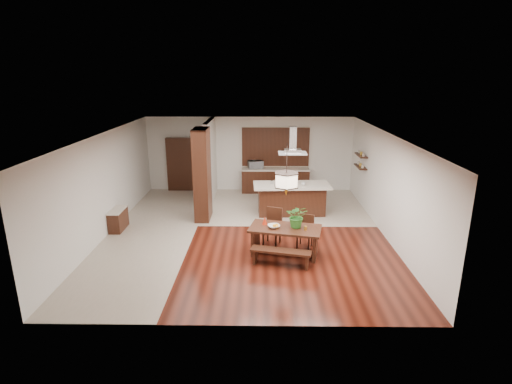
{
  "coord_description": "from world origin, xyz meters",
  "views": [
    {
      "loc": [
        0.44,
        -10.88,
        4.5
      ],
      "look_at": [
        0.3,
        0.0,
        1.25
      ],
      "focal_mm": 28.0,
      "sensor_mm": 36.0,
      "label": 1
    }
  ],
  "objects_px": {
    "microwave": "(256,165)",
    "range_hood": "(293,140)",
    "dining_table": "(285,235)",
    "dining_chair_left": "(272,227)",
    "hallway_console": "(118,220)",
    "foliage_plant": "(297,216)",
    "pendant_lantern": "(287,170)",
    "kitchen_island": "(291,199)",
    "island_cup": "(303,184)",
    "dining_chair_right": "(305,232)",
    "dining_bench": "(281,258)",
    "fruit_bowl": "(274,226)"
  },
  "relations": [
    {
      "from": "dining_bench",
      "to": "dining_chair_right",
      "type": "xyz_separation_m",
      "value": [
        0.69,
        1.07,
        0.24
      ]
    },
    {
      "from": "range_hood",
      "to": "pendant_lantern",
      "type": "bearing_deg",
      "value": -96.95
    },
    {
      "from": "foliage_plant",
      "to": "kitchen_island",
      "type": "distance_m",
      "value": 3.14
    },
    {
      "from": "dining_bench",
      "to": "pendant_lantern",
      "type": "xyz_separation_m",
      "value": [
        0.14,
        0.63,
        2.04
      ]
    },
    {
      "from": "dining_chair_right",
      "to": "microwave",
      "type": "distance_m",
      "value": 5.44
    },
    {
      "from": "hallway_console",
      "to": "dining_bench",
      "type": "xyz_separation_m",
      "value": [
        4.74,
        -2.27,
        -0.11
      ]
    },
    {
      "from": "dining_bench",
      "to": "foliage_plant",
      "type": "distance_m",
      "value": 1.15
    },
    {
      "from": "fruit_bowl",
      "to": "microwave",
      "type": "bearing_deg",
      "value": 95.47
    },
    {
      "from": "dining_chair_left",
      "to": "dining_chair_right",
      "type": "distance_m",
      "value": 0.9
    },
    {
      "from": "pendant_lantern",
      "to": "island_cup",
      "type": "bearing_deg",
      "value": 76.01
    },
    {
      "from": "kitchen_island",
      "to": "island_cup",
      "type": "height_order",
      "value": "island_cup"
    },
    {
      "from": "hallway_console",
      "to": "dining_chair_left",
      "type": "bearing_deg",
      "value": -12.56
    },
    {
      "from": "hallway_console",
      "to": "dining_table",
      "type": "height_order",
      "value": "dining_table"
    },
    {
      "from": "kitchen_island",
      "to": "island_cup",
      "type": "relative_size",
      "value": 21.01
    },
    {
      "from": "range_hood",
      "to": "island_cup",
      "type": "bearing_deg",
      "value": -19.55
    },
    {
      "from": "fruit_bowl",
      "to": "range_hood",
      "type": "xyz_separation_m",
      "value": [
        0.67,
        3.13,
        1.68
      ]
    },
    {
      "from": "hallway_console",
      "to": "dining_chair_left",
      "type": "distance_m",
      "value": 4.67
    },
    {
      "from": "pendant_lantern",
      "to": "microwave",
      "type": "bearing_deg",
      "value": 98.38
    },
    {
      "from": "dining_table",
      "to": "foliage_plant",
      "type": "distance_m",
      "value": 0.58
    },
    {
      "from": "hallway_console",
      "to": "foliage_plant",
      "type": "distance_m",
      "value": 5.46
    },
    {
      "from": "fruit_bowl",
      "to": "dining_bench",
      "type": "bearing_deg",
      "value": -75.93
    },
    {
      "from": "dining_chair_right",
      "to": "kitchen_island",
      "type": "bearing_deg",
      "value": 115.13
    },
    {
      "from": "hallway_console",
      "to": "dining_chair_right",
      "type": "xyz_separation_m",
      "value": [
        5.43,
        -1.2,
        0.13
      ]
    },
    {
      "from": "hallway_console",
      "to": "dining_chair_left",
      "type": "xyz_separation_m",
      "value": [
        4.55,
        -1.01,
        0.19
      ]
    },
    {
      "from": "dining_chair_left",
      "to": "kitchen_island",
      "type": "distance_m",
      "value": 2.58
    },
    {
      "from": "pendant_lantern",
      "to": "kitchen_island",
      "type": "xyz_separation_m",
      "value": [
        0.38,
        3.11,
        -1.72
      ]
    },
    {
      "from": "dining_bench",
      "to": "pendant_lantern",
      "type": "distance_m",
      "value": 2.14
    },
    {
      "from": "hallway_console",
      "to": "island_cup",
      "type": "bearing_deg",
      "value": 13.47
    },
    {
      "from": "dining_chair_left",
      "to": "pendant_lantern",
      "type": "bearing_deg",
      "value": -42.46
    },
    {
      "from": "dining_bench",
      "to": "fruit_bowl",
      "type": "xyz_separation_m",
      "value": [
        -0.15,
        0.61,
        0.58
      ]
    },
    {
      "from": "microwave",
      "to": "range_hood",
      "type": "bearing_deg",
      "value": -84.62
    },
    {
      "from": "dining_table",
      "to": "island_cup",
      "type": "bearing_deg",
      "value": 76.01
    },
    {
      "from": "pendant_lantern",
      "to": "foliage_plant",
      "type": "bearing_deg",
      "value": 3.75
    },
    {
      "from": "dining_table",
      "to": "dining_bench",
      "type": "distance_m",
      "value": 0.73
    },
    {
      "from": "dining_chair_left",
      "to": "kitchen_island",
      "type": "bearing_deg",
      "value": 94.68
    },
    {
      "from": "dining_table",
      "to": "dining_chair_left",
      "type": "distance_m",
      "value": 0.71
    },
    {
      "from": "fruit_bowl",
      "to": "microwave",
      "type": "distance_m",
      "value": 5.72
    },
    {
      "from": "dining_bench",
      "to": "foliage_plant",
      "type": "bearing_deg",
      "value": 56.55
    },
    {
      "from": "dining_table",
      "to": "microwave",
      "type": "xyz_separation_m",
      "value": [
        -0.83,
        5.66,
        0.55
      ]
    },
    {
      "from": "hallway_console",
      "to": "pendant_lantern",
      "type": "height_order",
      "value": "pendant_lantern"
    },
    {
      "from": "hallway_console",
      "to": "foliage_plant",
      "type": "relative_size",
      "value": 1.47
    },
    {
      "from": "pendant_lantern",
      "to": "dining_table",
      "type": "bearing_deg",
      "value": -63.43
    },
    {
      "from": "microwave",
      "to": "island_cup",
      "type": "bearing_deg",
      "value": -79.58
    },
    {
      "from": "dining_chair_left",
      "to": "fruit_bowl",
      "type": "relative_size",
      "value": 3.36
    },
    {
      "from": "dining_chair_left",
      "to": "microwave",
      "type": "relative_size",
      "value": 1.85
    },
    {
      "from": "hallway_console",
      "to": "microwave",
      "type": "bearing_deg",
      "value": 44.88
    },
    {
      "from": "hallway_console",
      "to": "dining_table",
      "type": "xyz_separation_m",
      "value": [
        4.87,
        -1.64,
        0.23
      ]
    },
    {
      "from": "dining_table",
      "to": "fruit_bowl",
      "type": "distance_m",
      "value": 0.37
    },
    {
      "from": "dining_table",
      "to": "dining_bench",
      "type": "relative_size",
      "value": 1.32
    },
    {
      "from": "pendant_lantern",
      "to": "kitchen_island",
      "type": "bearing_deg",
      "value": 83.04
    }
  ]
}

